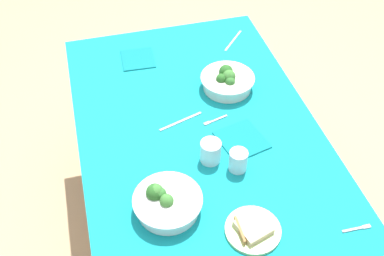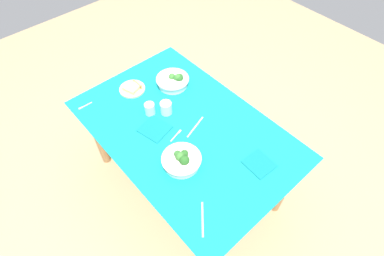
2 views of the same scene
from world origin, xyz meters
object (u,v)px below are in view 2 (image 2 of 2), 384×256
Objects in this scene: broccoli_bowl_far at (182,160)px; water_glass_center at (167,107)px; table_knife_right at (195,127)px; napkin_folded_upper at (155,129)px; napkin_folded_lower at (259,164)px; water_glass_side at (150,109)px; bread_side_plate at (132,88)px; fork_by_near_bowl at (85,106)px; fork_by_far_bowl at (176,135)px; broccoli_bowl_near at (173,81)px; table_knife_left at (203,219)px.

water_glass_center is (0.38, -0.19, 0.01)m from broccoli_bowl_far.
broccoli_bowl_far is 0.29m from table_knife_right.
broccoli_bowl_far reaches higher than napkin_folded_upper.
table_knife_right is at bearing -128.24° from napkin_folded_upper.
water_glass_side is at bearing 17.65° from napkin_folded_lower.
bread_side_plate is 0.35m from fork_by_near_bowl.
water_glass_center is 0.57m from fork_by_near_bowl.
table_knife_right is at bearing -27.92° from fork_by_far_bowl.
napkin_folded_upper is at bearing 123.98° from broccoli_bowl_near.
water_glass_center is 1.05× the size of water_glass_side.
bread_side_plate is at bearing 8.57° from water_glass_center.
water_glass_side is (0.07, 0.09, -0.00)m from water_glass_center.
water_glass_center is 0.79m from table_knife_left.
water_glass_side is at bearing -25.41° from napkin_folded_upper.
fork_by_near_bowl is at bearing 43.17° from water_glass_center.
broccoli_bowl_near is at bearing -169.24° from table_knife_left.
water_glass_center reaches higher than fork_by_near_bowl.
broccoli_bowl_far is at bearing 144.55° from broccoli_bowl_near.
table_knife_right is (-0.40, 0.15, -0.04)m from broccoli_bowl_near.
broccoli_bowl_far is at bearing 167.03° from water_glass_side.
bread_side_plate is at bearing 11.07° from napkin_folded_lower.
broccoli_bowl_far is at bearing 172.56° from napkin_folded_upper.
broccoli_bowl_near reaches higher than fork_by_near_bowl.
bread_side_plate reaches higher than fork_by_near_bowl.
broccoli_bowl_near is 1.21× the size of table_knife_right.
napkin_folded_upper is at bearing 103.33° from fork_by_far_bowl.
fork_by_far_bowl and table_knife_right have the same top height.
table_knife_left is at bearing -145.70° from table_knife_right.
table_knife_left is at bearing 95.03° from fork_by_near_bowl.
fork_by_far_bowl is at bearing -31.16° from broccoli_bowl_far.
broccoli_bowl_near reaches higher than water_glass_center.
bread_side_plate is at bearing 83.36° from table_knife_right.
water_glass_side reaches higher than fork_by_far_bowl.
table_knife_right is at bearing -153.66° from water_glass_side.
broccoli_bowl_far is at bearing 153.11° from water_glass_center.
napkin_folded_upper is (0.32, -0.04, -0.03)m from broccoli_bowl_far.
napkin_folded_upper is at bearing -7.44° from broccoli_bowl_far.
table_knife_right is (0.15, -0.25, -0.04)m from broccoli_bowl_far.
water_glass_center is (-0.33, -0.05, 0.03)m from bread_side_plate.
bread_side_plate reaches higher than table_knife_right.
fork_by_near_bowl is at bearing 101.87° from fork_by_far_bowl.
napkin_folded_lower is (-1.02, -0.20, -0.01)m from bread_side_plate.
napkin_folded_upper is at bearing 25.79° from napkin_folded_lower.
napkin_folded_lower is (-0.86, 0.05, -0.03)m from broccoli_bowl_near.
table_knife_left is (-0.71, 0.33, -0.04)m from water_glass_center.
broccoli_bowl_far is 0.68m from broccoli_bowl_near.
water_glass_center is at bearing 52.46° from fork_by_far_bowl.
napkin_folded_upper is (-0.06, 0.15, -0.04)m from water_glass_center.
broccoli_bowl_far is 0.36m from table_knife_left.
table_knife_right is 0.26m from napkin_folded_upper.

